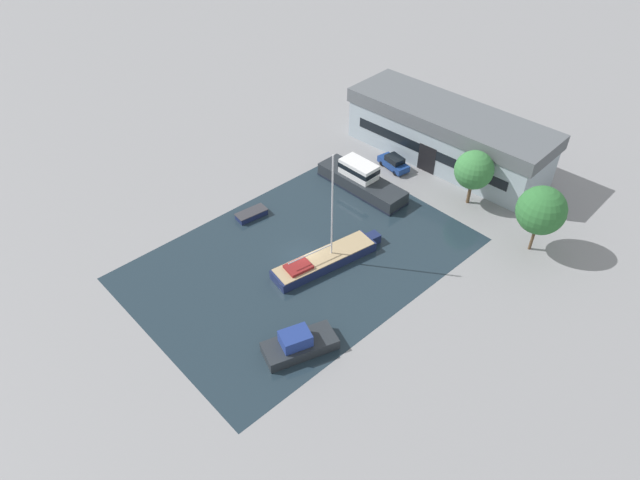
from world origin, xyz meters
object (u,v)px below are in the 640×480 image
sailboat_moored (326,259)px  parked_car (394,163)px  quay_tree_by_water (541,210)px  cabin_boat (299,344)px  warehouse_building (448,135)px  quay_tree_near_building (474,170)px  motor_cruiser (361,180)px  small_dinghy (251,214)px

sailboat_moored → parked_car: bearing=119.8°
parked_car → sailboat_moored: 19.17m
quay_tree_by_water → cabin_boat: quay_tree_by_water is taller
parked_car → cabin_boat: 30.05m
warehouse_building → sailboat_moored: sailboat_moored is taller
quay_tree_near_building → motor_cruiser: quay_tree_near_building is taller
sailboat_moored → small_dinghy: bearing=-167.4°
motor_cruiser → quay_tree_by_water: bearing=-76.4°
quay_tree_near_building → cabin_boat: bearing=-84.3°
quay_tree_near_building → parked_car: quay_tree_near_building is taller
parked_car → small_dinghy: 19.10m
parked_car → quay_tree_by_water: bearing=-84.0°
quay_tree_by_water → motor_cruiser: size_ratio=0.64×
quay_tree_by_water → cabin_boat: size_ratio=1.09×
quay_tree_near_building → small_dinghy: bearing=-126.8°
sailboat_moored → small_dinghy: size_ratio=3.42×
warehouse_building → small_dinghy: (-7.02, -25.03, -2.99)m
sailboat_moored → quay_tree_by_water: bearing=62.0°
quay_tree_by_water → sailboat_moored: bearing=-126.9°
motor_cruiser → warehouse_building: bearing=-12.5°
warehouse_building → quay_tree_by_water: 18.35m
motor_cruiser → cabin_boat: size_ratio=1.70×
quay_tree_near_building → motor_cruiser: bearing=-145.9°
warehouse_building → sailboat_moored: size_ratio=2.11×
motor_cruiser → small_dinghy: bearing=160.0°
quay_tree_by_water → parked_car: 19.93m
quay_tree_near_building → sailboat_moored: sailboat_moored is taller
warehouse_building → cabin_boat: warehouse_building is taller
quay_tree_near_building → cabin_boat: 28.28m
warehouse_building → motor_cruiser: (-2.60, -12.40, -2.15)m
parked_car → motor_cruiser: size_ratio=0.38×
quay_tree_near_building → parked_car: bearing=-175.1°
cabin_boat → sailboat_moored: bearing=143.4°
parked_car → warehouse_building: bearing=-14.4°
cabin_boat → warehouse_building: bearing=125.8°
quay_tree_near_building → sailboat_moored: 19.49m
small_dinghy → cabin_boat: cabin_boat is taller
quay_tree_near_building → sailboat_moored: size_ratio=0.52×
warehouse_building → motor_cruiser: size_ratio=2.26×
cabin_boat → parked_car: bearing=134.5°
quay_tree_near_building → parked_car: 10.98m
sailboat_moored → motor_cruiser: bearing=128.0°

